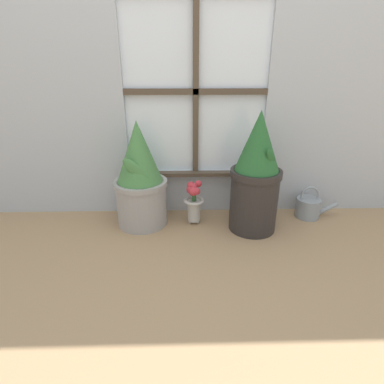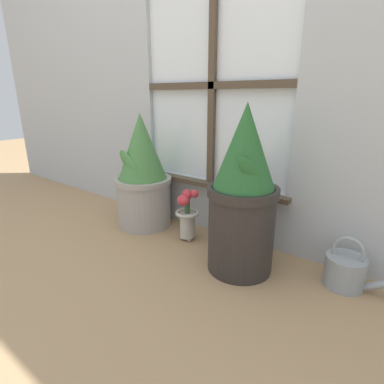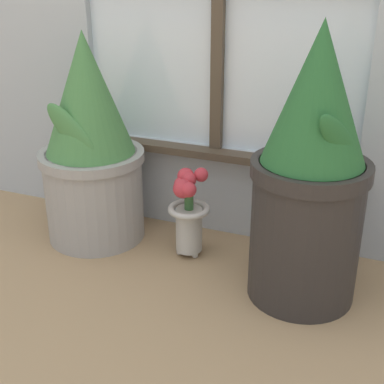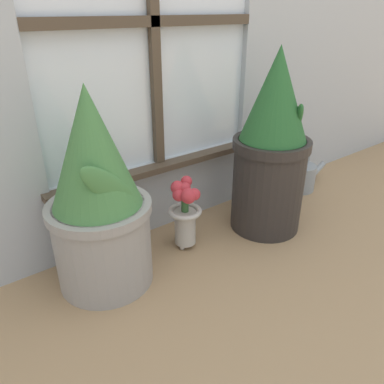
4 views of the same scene
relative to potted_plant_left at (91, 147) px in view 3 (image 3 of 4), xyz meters
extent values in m
plane|color=tan|center=(0.35, -0.37, -0.31)|extent=(10.00, 10.00, 0.00)
cube|color=#B2B7BC|center=(0.35, 0.20, -0.16)|extent=(0.89, 0.05, 0.29)
cube|color=#4C3D2D|center=(0.35, 0.16, -0.03)|extent=(0.95, 0.06, 0.02)
cylinder|color=#9E9993|center=(0.00, 0.00, -0.16)|extent=(0.32, 0.32, 0.30)
cylinder|color=#9E9993|center=(0.00, 0.00, -0.03)|extent=(0.33, 0.33, 0.03)
cylinder|color=#38281E|center=(0.00, 0.00, -0.02)|extent=(0.29, 0.29, 0.01)
cone|color=#477F42|center=(0.00, 0.00, 0.17)|extent=(0.28, 0.28, 0.37)
ellipsoid|color=#477F42|center=(0.00, -0.09, 0.08)|extent=(0.20, 0.03, 0.20)
cylinder|color=#2D2826|center=(0.70, -0.08, -0.12)|extent=(0.29, 0.29, 0.39)
cylinder|color=#2D2826|center=(0.70, -0.08, 0.06)|extent=(0.31, 0.31, 0.04)
cylinder|color=#38281E|center=(0.70, -0.08, 0.07)|extent=(0.27, 0.27, 0.01)
cone|color=#28602D|center=(0.70, -0.08, 0.25)|extent=(0.26, 0.26, 0.35)
ellipsoid|color=#28602D|center=(0.76, -0.14, 0.16)|extent=(0.12, 0.13, 0.16)
sphere|color=#BCB7AD|center=(0.33, 0.03, -0.30)|extent=(0.02, 0.02, 0.02)
sphere|color=#BCB7AD|center=(0.31, -0.02, -0.30)|extent=(0.02, 0.02, 0.02)
sphere|color=#BCB7AD|center=(0.36, -0.02, -0.30)|extent=(0.02, 0.02, 0.02)
cylinder|color=#BCB7AD|center=(0.33, 0.00, -0.22)|extent=(0.08, 0.08, 0.14)
torus|color=#BCB7AD|center=(0.33, 0.00, -0.15)|extent=(0.13, 0.13, 0.02)
cylinder|color=#386633|center=(0.33, 0.00, -0.12)|extent=(0.03, 0.03, 0.08)
sphere|color=#C6333D|center=(0.33, 0.00, -0.06)|extent=(0.04, 0.04, 0.04)
sphere|color=#C6333D|center=(0.36, 0.02, -0.05)|extent=(0.04, 0.04, 0.04)
sphere|color=#C6333D|center=(0.32, 0.02, -0.06)|extent=(0.05, 0.05, 0.05)
sphere|color=#C6333D|center=(0.31, 0.00, -0.08)|extent=(0.05, 0.05, 0.05)
sphere|color=#C6333D|center=(0.33, -0.03, -0.08)|extent=(0.06, 0.06, 0.06)
sphere|color=#C6333D|center=(0.34, -0.04, -0.07)|extent=(0.05, 0.05, 0.05)
camera|label=1|loc=(0.28, -1.74, 0.65)|focal=28.00mm
camera|label=2|loc=(1.26, -1.17, 0.44)|focal=28.00mm
camera|label=3|loc=(0.89, -1.35, 0.55)|focal=50.00mm
camera|label=4|loc=(-0.39, -1.00, 0.54)|focal=35.00mm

